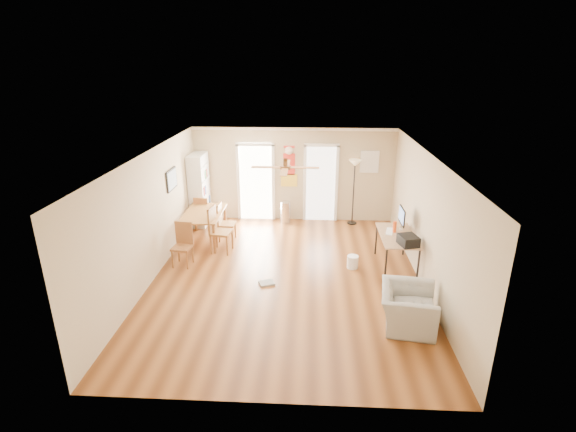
# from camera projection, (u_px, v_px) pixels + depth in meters

# --- Properties ---
(floor) EXTENTS (7.00, 7.00, 0.00)m
(floor) POSITION_uv_depth(u_px,v_px,m) (286.00, 277.00, 8.94)
(floor) COLOR brown
(floor) RESTS_ON ground
(ceiling) EXTENTS (5.50, 7.00, 0.00)m
(ceiling) POSITION_uv_depth(u_px,v_px,m) (286.00, 155.00, 8.05)
(ceiling) COLOR silver
(ceiling) RESTS_ON floor
(wall_back) EXTENTS (5.50, 0.04, 2.60)m
(wall_back) POSITION_uv_depth(u_px,v_px,m) (294.00, 175.00, 11.78)
(wall_back) COLOR beige
(wall_back) RESTS_ON floor
(wall_front) EXTENTS (5.50, 0.04, 2.60)m
(wall_front) POSITION_uv_depth(u_px,v_px,m) (270.00, 320.00, 5.22)
(wall_front) COLOR beige
(wall_front) RESTS_ON floor
(wall_left) EXTENTS (0.04, 7.00, 2.60)m
(wall_left) POSITION_uv_depth(u_px,v_px,m) (151.00, 217.00, 8.64)
(wall_left) COLOR beige
(wall_left) RESTS_ON floor
(wall_right) EXTENTS (0.04, 7.00, 2.60)m
(wall_right) POSITION_uv_depth(u_px,v_px,m) (426.00, 222.00, 8.36)
(wall_right) COLOR beige
(wall_right) RESTS_ON floor
(crown_molding) EXTENTS (5.50, 7.00, 0.08)m
(crown_molding) POSITION_uv_depth(u_px,v_px,m) (286.00, 157.00, 8.06)
(crown_molding) COLOR white
(crown_molding) RESTS_ON wall_back
(kitchen_doorway) EXTENTS (0.90, 0.10, 2.10)m
(kitchen_doorway) POSITION_uv_depth(u_px,v_px,m) (256.00, 183.00, 11.90)
(kitchen_doorway) COLOR white
(kitchen_doorway) RESTS_ON wall_back
(bathroom_doorway) EXTENTS (0.80, 0.10, 2.10)m
(bathroom_doorway) POSITION_uv_depth(u_px,v_px,m) (321.00, 184.00, 11.81)
(bathroom_doorway) COLOR white
(bathroom_doorway) RESTS_ON wall_back
(wall_decal) EXTENTS (0.46, 0.03, 1.10)m
(wall_decal) POSITION_uv_depth(u_px,v_px,m) (289.00, 166.00, 11.68)
(wall_decal) COLOR red
(wall_decal) RESTS_ON wall_back
(ac_grille) EXTENTS (0.50, 0.04, 0.60)m
(ac_grille) POSITION_uv_depth(u_px,v_px,m) (369.00, 162.00, 11.51)
(ac_grille) COLOR white
(ac_grille) RESTS_ON wall_back
(framed_poster) EXTENTS (0.04, 0.66, 0.48)m
(framed_poster) POSITION_uv_depth(u_px,v_px,m) (172.00, 179.00, 9.81)
(framed_poster) COLOR black
(framed_poster) RESTS_ON wall_left
(ceiling_fan) EXTENTS (1.24, 1.24, 0.20)m
(ceiling_fan) POSITION_uv_depth(u_px,v_px,m) (285.00, 167.00, 7.83)
(ceiling_fan) COLOR #593819
(ceiling_fan) RESTS_ON ceiling
(bookshelf) EXTENTS (0.52, 0.93, 1.95)m
(bookshelf) POSITION_uv_depth(u_px,v_px,m) (199.00, 190.00, 11.56)
(bookshelf) COLOR silver
(bookshelf) RESTS_ON floor
(dining_table) EXTENTS (0.93, 1.53, 0.76)m
(dining_table) POSITION_uv_depth(u_px,v_px,m) (204.00, 227.00, 10.61)
(dining_table) COLOR #A97536
(dining_table) RESTS_ON floor
(dining_chair_right_a) EXTENTS (0.41, 0.41, 0.95)m
(dining_chair_right_a) POSITION_uv_depth(u_px,v_px,m) (227.00, 222.00, 10.65)
(dining_chair_right_a) COLOR olive
(dining_chair_right_a) RESTS_ON floor
(dining_chair_right_b) EXTENTS (0.51, 0.51, 1.10)m
(dining_chair_right_b) POSITION_uv_depth(u_px,v_px,m) (221.00, 230.00, 9.97)
(dining_chair_right_b) COLOR #A16C34
(dining_chair_right_b) RESTS_ON floor
(dining_chair_near) EXTENTS (0.44, 0.44, 0.96)m
(dining_chair_near) POSITION_uv_depth(u_px,v_px,m) (182.00, 245.00, 9.31)
(dining_chair_near) COLOR #945F30
(dining_chair_near) RESTS_ON floor
(dining_chair_far) EXTENTS (0.40, 0.40, 0.91)m
(dining_chair_far) POSITION_uv_depth(u_px,v_px,m) (203.00, 213.00, 11.37)
(dining_chair_far) COLOR #965630
(dining_chair_far) RESTS_ON floor
(trash_can) EXTENTS (0.30, 0.30, 0.60)m
(trash_can) POSITION_uv_depth(u_px,v_px,m) (285.00, 212.00, 11.86)
(trash_can) COLOR #B6B6B9
(trash_can) RESTS_ON floor
(torchiere_lamp) EXTENTS (0.37, 0.37, 1.80)m
(torchiere_lamp) POSITION_uv_depth(u_px,v_px,m) (354.00, 192.00, 11.58)
(torchiere_lamp) COLOR black
(torchiere_lamp) RESTS_ON floor
(computer_desk) EXTENTS (0.73, 1.45, 0.78)m
(computer_desk) POSITION_uv_depth(u_px,v_px,m) (396.00, 251.00, 9.23)
(computer_desk) COLOR tan
(computer_desk) RESTS_ON floor
(imac) EXTENTS (0.09, 0.54, 0.50)m
(imac) POSITION_uv_depth(u_px,v_px,m) (402.00, 219.00, 9.30)
(imac) COLOR black
(imac) RESTS_ON computer_desk
(keyboard) EXTENTS (0.23, 0.44, 0.02)m
(keyboard) POSITION_uv_depth(u_px,v_px,m) (389.00, 231.00, 9.26)
(keyboard) COLOR white
(keyboard) RESTS_ON computer_desk
(printer) EXTENTS (0.43, 0.47, 0.20)m
(printer) POSITION_uv_depth(u_px,v_px,m) (408.00, 240.00, 8.56)
(printer) COLOR black
(printer) RESTS_ON computer_desk
(orange_bottle) EXTENTS (0.09, 0.09, 0.24)m
(orange_bottle) POSITION_uv_depth(u_px,v_px,m) (395.00, 227.00, 9.21)
(orange_bottle) COLOR #FA5216
(orange_bottle) RESTS_ON computer_desk
(wastebasket_a) EXTENTS (0.27, 0.27, 0.28)m
(wastebasket_a) POSITION_uv_depth(u_px,v_px,m) (353.00, 262.00, 9.31)
(wastebasket_a) COLOR white
(wastebasket_a) RESTS_ON floor
(floor_cloth) EXTENTS (0.36, 0.32, 0.04)m
(floor_cloth) POSITION_uv_depth(u_px,v_px,m) (267.00, 283.00, 8.67)
(floor_cloth) COLOR gray
(floor_cloth) RESTS_ON floor
(armchair) EXTENTS (1.06, 1.17, 0.67)m
(armchair) POSITION_uv_depth(u_px,v_px,m) (408.00, 308.00, 7.23)
(armchair) COLOR #A0A19B
(armchair) RESTS_ON floor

